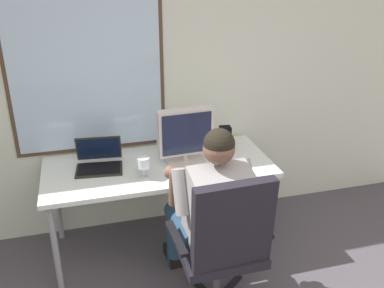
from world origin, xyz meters
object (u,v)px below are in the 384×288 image
at_px(person_seated, 210,207).
at_px(wine_glass, 143,164).
at_px(desk, 159,172).
at_px(laptop, 99,159).
at_px(office_chair, 225,240).
at_px(desk_speaker, 225,137).
at_px(cd_case, 233,165).
at_px(crt_monitor, 185,134).

relative_size(person_seated, wine_glass, 8.19).
bearing_deg(desk, person_seated, -69.03).
relative_size(desk, laptop, 4.68).
xyz_separation_m(office_chair, desk_speaker, (0.35, 1.02, 0.22)).
relative_size(office_chair, wine_glass, 6.82).
height_order(laptop, cd_case, laptop).
bearing_deg(desk_speaker, wine_glass, -155.38).
relative_size(person_seated, laptop, 3.47).
bearing_deg(crt_monitor, desk_speaker, 24.37).
height_order(desk, office_chair, office_chair).
bearing_deg(person_seated, wine_glass, 131.24).
bearing_deg(office_chair, cd_case, 66.14).
distance_m(person_seated, laptop, 0.95).
height_order(person_seated, cd_case, person_seated).
xyz_separation_m(crt_monitor, cd_case, (0.33, -0.16, -0.23)).
bearing_deg(desk, laptop, 168.23).
bearing_deg(laptop, desk, -11.77).
distance_m(desk, cd_case, 0.57).
xyz_separation_m(crt_monitor, wine_glass, (-0.35, -0.16, -0.12)).
relative_size(office_chair, person_seated, 0.83).
bearing_deg(person_seated, cd_case, 52.91).
bearing_deg(cd_case, laptop, 165.34).
bearing_deg(crt_monitor, cd_case, -25.05).
bearing_deg(person_seated, desk, 110.97).
bearing_deg(wine_glass, crt_monitor, 24.88).
xyz_separation_m(office_chair, crt_monitor, (-0.03, 0.85, 0.36)).
bearing_deg(person_seated, office_chair, -87.92).
bearing_deg(wine_glass, desk, 50.73).
bearing_deg(person_seated, desk_speaker, 63.94).
relative_size(person_seated, cd_case, 7.53).
bearing_deg(crt_monitor, person_seated, -88.45).
xyz_separation_m(office_chair, cd_case, (0.31, 0.69, 0.13)).
bearing_deg(laptop, office_chair, -54.89).
bearing_deg(crt_monitor, laptop, 171.20).
distance_m(desk, desk_speaker, 0.63).
bearing_deg(desk_speaker, laptop, -175.90).
bearing_deg(cd_case, desk, 163.09).
xyz_separation_m(person_seated, laptop, (-0.66, 0.67, 0.12)).
relative_size(wine_glass, desk_speaker, 0.83).
bearing_deg(desk, office_chair, -74.77).
distance_m(office_chair, crt_monitor, 0.92).
height_order(desk, laptop, laptop).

